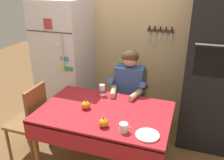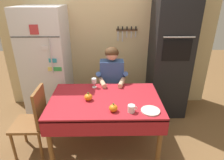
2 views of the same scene
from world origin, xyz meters
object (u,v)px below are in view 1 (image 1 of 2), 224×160
refrigerator (65,63)px  pumpkin_large (104,123)px  coffee_mug (124,128)px  pumpkin_medium (86,105)px  chair_left_side (31,118)px  wine_glass (102,88)px  wall_oven (211,67)px  serving_tray (147,135)px  dining_table (104,118)px  chair_behind_person (131,99)px  seated_person (128,90)px

refrigerator → pumpkin_large: size_ratio=16.92×
coffee_mug → pumpkin_medium: 0.58m
chair_left_side → coffee_mug: 1.25m
refrigerator → pumpkin_large: bearing=-47.5°
chair_left_side → wine_glass: size_ratio=6.76×
refrigerator → chair_left_side: refrigerator is taller
wall_oven → refrigerator: bearing=-178.9°
chair_left_side → serving_tray: chair_left_side is taller
wine_glass → serving_tray: size_ratio=0.64×
dining_table → wine_glass: bearing=113.9°
chair_behind_person → pumpkin_medium: (-0.30, -0.80, 0.27)m
refrigerator → wall_oven: wall_oven is taller
pumpkin_medium → wall_oven: bearing=36.5°
pumpkin_large → pumpkin_medium: pumpkin_medium is taller
chair_left_side → wine_glass: (0.74, 0.42, 0.32)m
refrigerator → pumpkin_medium: size_ratio=16.64×
pumpkin_large → dining_table: bearing=110.7°
wall_oven → chair_left_side: wall_oven is taller
refrigerator → serving_tray: 1.88m
dining_table → coffee_mug: 0.43m
refrigerator → coffee_mug: (1.25, -1.16, -0.12)m
dining_table → pumpkin_large: size_ratio=13.16×
seated_person → coffee_mug: 0.91m
refrigerator → pumpkin_large: 1.56m
refrigerator → wine_glass: refrigerator is taller
wall_oven → pumpkin_medium: size_ratio=19.42×
serving_tray → chair_behind_person: bearing=111.7°
seated_person → serving_tray: bearing=-64.2°
dining_table → wall_oven: bearing=41.3°
chair_left_side → serving_tray: bearing=-8.1°
dining_table → pumpkin_medium: bearing=-177.9°
refrigerator → pumpkin_medium: (0.74, -0.89, -0.12)m
wall_oven → coffee_mug: wall_oven is taller
wall_oven → serving_tray: 1.34m
refrigerator → serving_tray: refrigerator is taller
wall_oven → pumpkin_large: wall_oven is taller
dining_table → serving_tray: bearing=-27.6°
refrigerator → dining_table: 1.32m
dining_table → chair_left_side: size_ratio=1.51×
wine_glass → serving_tray: wine_glass is taller
seated_person → coffee_mug: size_ratio=11.33×
seated_person → chair_left_side: size_ratio=1.34×
wall_oven → dining_table: size_ratio=1.50×
chair_behind_person → serving_tray: 1.17m
dining_table → chair_behind_person: bearing=82.9°
dining_table → seated_person: seated_person is taller
wine_glass → chair_left_side: bearing=-150.3°
chair_behind_person → chair_left_side: size_ratio=1.00×
wall_oven → dining_table: bearing=-138.7°
pumpkin_medium → serving_tray: (0.73, -0.27, -0.04)m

